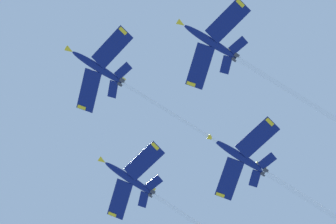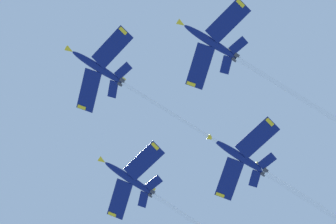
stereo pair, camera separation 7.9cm
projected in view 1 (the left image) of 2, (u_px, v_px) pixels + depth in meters
The scene contains 4 objects.
jet_lead at pixel (141, 94), 139.72m from camera, with size 40.62×46.35×16.33m.
jet_left_wing at pixel (269, 78), 133.90m from camera, with size 37.65×43.20×14.85m.
jet_right_wing at pixel (185, 215), 144.63m from camera, with size 40.36×47.48×17.15m.
jet_slot at pixel (307, 199), 137.73m from camera, with size 40.60×47.08×16.37m.
Camera 1 is at (-22.64, 31.08, 1.88)m, focal length 73.90 mm.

